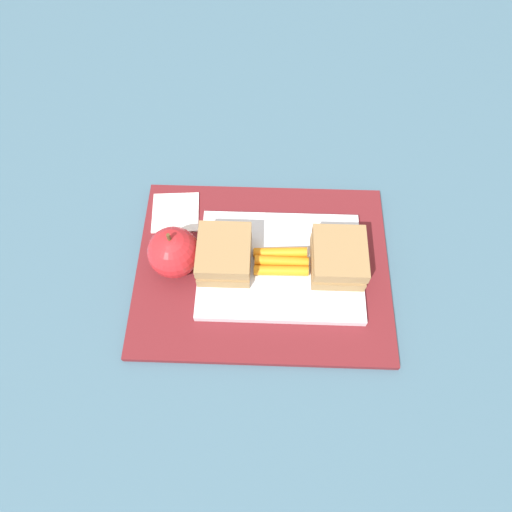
% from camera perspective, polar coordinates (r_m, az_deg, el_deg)
% --- Properties ---
extents(ground_plane, '(2.40, 2.40, 0.00)m').
position_cam_1_polar(ground_plane, '(0.67, 1.07, -1.73)').
color(ground_plane, '#42667A').
extents(lunchbag_mat, '(0.36, 0.28, 0.01)m').
position_cam_1_polar(lunchbag_mat, '(0.67, 1.08, -1.54)').
color(lunchbag_mat, maroon).
rests_on(lunchbag_mat, ground_plane).
extents(food_tray, '(0.23, 0.17, 0.01)m').
position_cam_1_polar(food_tray, '(0.66, 3.27, -1.17)').
color(food_tray, white).
rests_on(food_tray, lunchbag_mat).
extents(sandwich_half_left, '(0.07, 0.08, 0.04)m').
position_cam_1_polar(sandwich_half_left, '(0.64, 10.39, -0.21)').
color(sandwich_half_left, '#9E7A4C').
rests_on(sandwich_half_left, food_tray).
extents(sandwich_half_right, '(0.07, 0.08, 0.04)m').
position_cam_1_polar(sandwich_half_right, '(0.63, -3.67, 0.19)').
color(sandwich_half_right, '#9E7A4C').
rests_on(sandwich_half_right, food_tray).
extents(carrot_sticks_bundle, '(0.08, 0.04, 0.02)m').
position_cam_1_polar(carrot_sticks_bundle, '(0.64, 3.35, -0.69)').
color(carrot_sticks_bundle, orange).
rests_on(carrot_sticks_bundle, food_tray).
extents(apple, '(0.07, 0.07, 0.08)m').
position_cam_1_polar(apple, '(0.64, -9.90, 0.11)').
color(apple, red).
rests_on(apple, lunchbag_mat).
extents(paper_napkin, '(0.07, 0.07, 0.00)m').
position_cam_1_polar(paper_napkin, '(0.72, -9.66, 5.31)').
color(paper_napkin, white).
rests_on(paper_napkin, lunchbag_mat).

